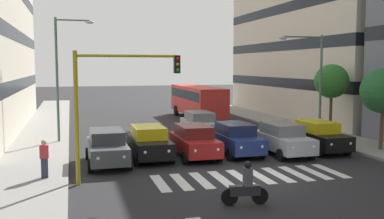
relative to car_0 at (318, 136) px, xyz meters
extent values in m
plane|color=#262628|center=(6.06, 4.42, -0.89)|extent=(180.00, 180.00, 0.00)
cube|color=gray|center=(15.51, 4.42, -0.81)|extent=(3.38, 90.00, 0.15)
cube|color=beige|center=(-10.75, -15.49, 9.17)|extent=(11.36, 23.19, 20.10)
cube|color=black|center=(-10.75, -15.49, 2.47)|extent=(11.40, 23.23, 0.90)
cube|color=black|center=(-10.75, -15.49, 5.82)|extent=(11.40, 23.23, 0.90)
cube|color=black|center=(-10.75, -15.49, 9.17)|extent=(11.40, 23.23, 0.90)
cube|color=silver|center=(2.01, 4.42, -0.88)|extent=(0.45, 2.80, 0.01)
cube|color=silver|center=(2.91, 4.42, -0.88)|extent=(0.45, 2.80, 0.01)
cube|color=silver|center=(3.81, 4.42, -0.88)|extent=(0.45, 2.80, 0.01)
cube|color=silver|center=(4.71, 4.42, -0.88)|extent=(0.45, 2.80, 0.01)
cube|color=silver|center=(5.61, 4.42, -0.88)|extent=(0.45, 2.80, 0.01)
cube|color=silver|center=(6.51, 4.42, -0.88)|extent=(0.45, 2.80, 0.01)
cube|color=silver|center=(7.41, 4.42, -0.88)|extent=(0.45, 2.80, 0.01)
cube|color=silver|center=(8.31, 4.42, -0.88)|extent=(0.45, 2.80, 0.01)
cube|color=silver|center=(9.21, 4.42, -0.88)|extent=(0.45, 2.80, 0.01)
cube|color=silver|center=(10.11, 4.42, -0.88)|extent=(0.45, 2.80, 0.01)
cube|color=black|center=(0.00, 0.05, -0.17)|extent=(1.80, 4.40, 0.80)
cube|color=yellow|center=(0.00, -0.15, 0.53)|extent=(1.58, 2.46, 0.60)
cylinder|color=black|center=(-0.90, 1.50, -0.57)|extent=(0.22, 0.64, 0.64)
cylinder|color=black|center=(0.90, 1.50, -0.57)|extent=(0.22, 0.64, 0.64)
cylinder|color=black|center=(-0.90, -1.40, -0.57)|extent=(0.22, 0.64, 0.64)
cylinder|color=black|center=(0.90, -1.40, -0.57)|extent=(0.22, 0.64, 0.64)
sphere|color=white|center=(-0.58, 2.20, -0.09)|extent=(0.18, 0.18, 0.18)
sphere|color=white|center=(0.58, 2.20, -0.09)|extent=(0.18, 0.18, 0.18)
cube|color=#B2B7BC|center=(2.40, 0.40, -0.17)|extent=(1.80, 4.40, 0.80)
cube|color=slate|center=(2.40, 0.20, 0.53)|extent=(1.58, 2.46, 0.60)
cylinder|color=black|center=(1.50, 1.85, -0.57)|extent=(0.22, 0.64, 0.64)
cylinder|color=black|center=(3.30, 1.85, -0.57)|extent=(0.22, 0.64, 0.64)
cylinder|color=black|center=(1.50, -1.05, -0.57)|extent=(0.22, 0.64, 0.64)
cylinder|color=black|center=(3.30, -1.05, -0.57)|extent=(0.22, 0.64, 0.64)
sphere|color=white|center=(1.83, 2.55, -0.09)|extent=(0.18, 0.18, 0.18)
sphere|color=white|center=(2.98, 2.55, -0.09)|extent=(0.18, 0.18, 0.18)
cube|color=navy|center=(4.88, -0.37, -0.17)|extent=(1.80, 4.40, 0.80)
cube|color=#1D2547|center=(4.88, -0.57, 0.53)|extent=(1.58, 2.46, 0.60)
cylinder|color=black|center=(3.98, 1.08, -0.57)|extent=(0.22, 0.64, 0.64)
cylinder|color=black|center=(5.78, 1.08, -0.57)|extent=(0.22, 0.64, 0.64)
cylinder|color=black|center=(3.98, -1.82, -0.57)|extent=(0.22, 0.64, 0.64)
cylinder|color=black|center=(5.78, -1.82, -0.57)|extent=(0.22, 0.64, 0.64)
sphere|color=white|center=(4.30, 1.78, -0.09)|extent=(0.18, 0.18, 0.18)
sphere|color=white|center=(5.45, 1.78, -0.09)|extent=(0.18, 0.18, 0.18)
cube|color=maroon|center=(7.32, -0.20, -0.17)|extent=(1.80, 4.40, 0.80)
cube|color=maroon|center=(7.32, -0.40, 0.53)|extent=(1.58, 2.46, 0.60)
cylinder|color=black|center=(6.42, 1.26, -0.57)|extent=(0.22, 0.64, 0.64)
cylinder|color=black|center=(8.22, 1.26, -0.57)|extent=(0.22, 0.64, 0.64)
cylinder|color=black|center=(6.42, -1.65, -0.57)|extent=(0.22, 0.64, 0.64)
cylinder|color=black|center=(8.22, -1.65, -0.57)|extent=(0.22, 0.64, 0.64)
sphere|color=white|center=(6.74, 1.95, -0.09)|extent=(0.18, 0.18, 0.18)
sphere|color=white|center=(7.89, 1.95, -0.09)|extent=(0.18, 0.18, 0.18)
cube|color=black|center=(9.72, -0.45, -0.17)|extent=(1.80, 4.40, 0.80)
cube|color=yellow|center=(9.72, -0.65, 0.53)|extent=(1.58, 2.46, 0.60)
cylinder|color=black|center=(8.82, 1.01, -0.57)|extent=(0.22, 0.64, 0.64)
cylinder|color=black|center=(10.62, 1.01, -0.57)|extent=(0.22, 0.64, 0.64)
cylinder|color=black|center=(8.82, -1.90, -0.57)|extent=(0.22, 0.64, 0.64)
cylinder|color=black|center=(10.62, -1.90, -0.57)|extent=(0.22, 0.64, 0.64)
sphere|color=white|center=(9.15, 1.70, -0.09)|extent=(0.18, 0.18, 0.18)
sphere|color=white|center=(10.30, 1.70, -0.09)|extent=(0.18, 0.18, 0.18)
cube|color=#474C51|center=(11.96, 0.34, -0.17)|extent=(1.80, 4.40, 0.80)
cube|color=#343639|center=(11.96, 0.14, 0.53)|extent=(1.58, 2.46, 0.60)
cylinder|color=black|center=(11.06, 1.79, -0.57)|extent=(0.22, 0.64, 0.64)
cylinder|color=black|center=(12.86, 1.79, -0.57)|extent=(0.22, 0.64, 0.64)
cylinder|color=black|center=(11.06, -1.11, -0.57)|extent=(0.22, 0.64, 0.64)
cylinder|color=black|center=(12.86, -1.11, -0.57)|extent=(0.22, 0.64, 0.64)
sphere|color=white|center=(11.38, 2.49, -0.09)|extent=(0.18, 0.18, 0.18)
sphere|color=white|center=(12.53, 2.49, -0.09)|extent=(0.18, 0.18, 0.18)
cube|color=#B2B7BC|center=(5.06, -6.72, -0.17)|extent=(1.80, 4.40, 0.80)
cube|color=slate|center=(5.06, -6.92, 0.53)|extent=(1.58, 2.46, 0.60)
cylinder|color=black|center=(4.16, -5.26, -0.57)|extent=(0.22, 0.64, 0.64)
cylinder|color=black|center=(5.96, -5.26, -0.57)|extent=(0.22, 0.64, 0.64)
cylinder|color=black|center=(4.16, -8.17, -0.57)|extent=(0.22, 0.64, 0.64)
cylinder|color=black|center=(5.96, -8.17, -0.57)|extent=(0.22, 0.64, 0.64)
sphere|color=white|center=(4.48, -4.57, -0.09)|extent=(0.18, 0.18, 0.18)
sphere|color=white|center=(5.63, -4.57, -0.09)|extent=(0.18, 0.18, 0.18)
cube|color=red|center=(2.40, -16.65, 0.86)|extent=(2.50, 10.50, 2.50)
cube|color=black|center=(2.40, -16.65, 1.41)|extent=(2.52, 9.87, 0.80)
cylinder|color=black|center=(1.15, -12.98, -0.39)|extent=(0.28, 1.00, 1.00)
cylinder|color=black|center=(3.65, -12.98, -0.39)|extent=(0.28, 1.00, 1.00)
cylinder|color=black|center=(1.15, -19.80, -0.39)|extent=(0.28, 1.00, 1.00)
cylinder|color=black|center=(3.65, -19.80, -0.39)|extent=(0.28, 1.00, 1.00)
cylinder|color=black|center=(8.35, 7.96, -0.59)|extent=(0.61, 0.18, 0.60)
cylinder|color=black|center=(7.26, 8.10, -0.59)|extent=(0.61, 0.18, 0.60)
cube|color=#232328|center=(7.81, 8.03, -0.37)|extent=(1.12, 0.38, 0.36)
cube|color=#4C4C51|center=(7.71, 8.05, 0.11)|extent=(0.32, 0.39, 0.64)
sphere|color=black|center=(7.71, 8.05, 0.55)|extent=(0.26, 0.26, 0.26)
cylinder|color=#AD991E|center=(13.42, 3.76, 1.86)|extent=(0.18, 0.18, 5.50)
cylinder|color=#AD991E|center=(11.32, 3.76, 4.41)|extent=(4.20, 0.12, 0.12)
cube|color=black|center=(9.22, 3.76, 4.06)|extent=(0.24, 0.28, 0.76)
sphere|color=red|center=(9.22, 3.91, 4.30)|extent=(0.14, 0.14, 0.14)
sphere|color=orange|center=(9.22, 3.91, 4.06)|extent=(0.14, 0.14, 0.14)
sphere|color=green|center=(9.22, 3.91, 3.82)|extent=(0.14, 0.14, 0.14)
cylinder|color=#4C6B56|center=(-2.29, -3.58, 2.64)|extent=(0.16, 0.16, 6.75)
cylinder|color=#4C6B56|center=(-0.89, -3.58, 5.86)|extent=(2.80, 0.10, 0.10)
ellipsoid|color=#B7BCC1|center=(0.51, -3.58, 5.76)|extent=(0.56, 0.28, 0.20)
cylinder|color=#4C6B56|center=(14.42, -6.52, 3.12)|extent=(0.16, 0.16, 7.71)
cylinder|color=#4C6B56|center=(13.40, -6.52, 6.82)|extent=(2.04, 0.10, 0.10)
ellipsoid|color=#B7BCC1|center=(12.38, -6.52, 6.72)|extent=(0.56, 0.28, 0.20)
cylinder|color=#513823|center=(-3.33, 1.16, 0.55)|extent=(0.20, 0.20, 2.57)
sphere|color=#235B2D|center=(-3.33, 1.16, 2.60)|extent=(2.53, 2.53, 2.53)
cylinder|color=#513823|center=(-3.61, -4.34, 0.76)|extent=(0.20, 0.20, 2.99)
sphere|color=#2D6B28|center=(-3.61, -4.34, 2.95)|extent=(2.34, 2.34, 2.34)
cube|color=#2D3347|center=(14.78, 2.78, -0.32)|extent=(0.28, 0.20, 0.84)
cube|color=#C63338|center=(14.78, 2.78, 0.38)|extent=(0.36, 0.24, 0.56)
sphere|color=tan|center=(14.78, 2.78, 0.78)|extent=(0.22, 0.22, 0.22)
camera|label=1|loc=(13.62, 22.07, 4.01)|focal=41.10mm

